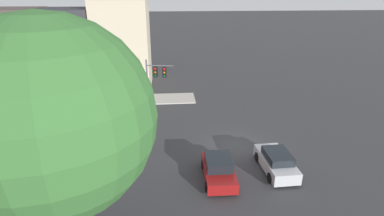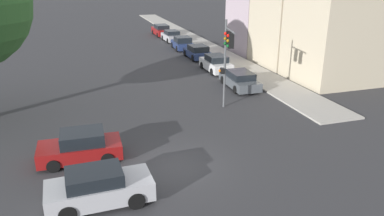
# 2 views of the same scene
# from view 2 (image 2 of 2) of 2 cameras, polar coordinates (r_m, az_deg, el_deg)

# --- Properties ---
(ground_plane) EXTENTS (300.00, 300.00, 0.00)m
(ground_plane) POSITION_cam_2_polar(r_m,az_deg,el_deg) (17.75, -2.23, -8.82)
(ground_plane) COLOR #333335
(sidewalk_strip) EXTENTS (3.21, 60.00, 0.12)m
(sidewalk_strip) POSITION_cam_2_polar(r_m,az_deg,el_deg) (50.19, -0.00, 10.43)
(sidewalk_strip) COLOR #ADA89E
(sidewalk_strip) RESTS_ON ground_plane
(rowhouse_backdrop) EXTENTS (7.04, 18.65, 11.64)m
(rowhouse_backdrop) POSITION_cam_2_polar(r_m,az_deg,el_deg) (37.13, 15.98, 14.16)
(rowhouse_backdrop) COLOR beige
(rowhouse_backdrop) RESTS_ON ground_plane
(traffic_signal) EXTENTS (0.65, 2.53, 5.77)m
(traffic_signal) POSITION_cam_2_polar(r_m,az_deg,el_deg) (23.43, 5.38, 8.82)
(traffic_signal) COLOR #515456
(traffic_signal) RESTS_ON ground_plane
(crossing_car_0) EXTENTS (4.12, 1.96, 1.47)m
(crossing_car_0) POSITION_cam_2_polar(r_m,az_deg,el_deg) (15.26, -14.04, -11.69)
(crossing_car_0) COLOR #B7B7BC
(crossing_car_0) RESTS_ON ground_plane
(crossing_car_1) EXTENTS (3.92, 2.02, 1.46)m
(crossing_car_1) POSITION_cam_2_polar(r_m,az_deg,el_deg) (18.76, -16.60, -5.69)
(crossing_car_1) COLOR maroon
(crossing_car_1) RESTS_ON ground_plane
(parked_car_0) EXTENTS (2.06, 4.52, 1.31)m
(parked_car_0) POSITION_cam_2_polar(r_m,az_deg,el_deg) (29.37, 7.29, 4.29)
(parked_car_0) COLOR #4C5156
(parked_car_0) RESTS_ON ground_plane
(parked_car_1) EXTENTS (1.93, 4.12, 1.49)m
(parked_car_1) POSITION_cam_2_polar(r_m,az_deg,el_deg) (34.08, 3.66, 6.77)
(parked_car_1) COLOR silver
(parked_car_1) RESTS_ON ground_plane
(parked_car_2) EXTENTS (2.14, 4.07, 1.36)m
(parked_car_2) POSITION_cam_2_polar(r_m,az_deg,el_deg) (39.23, 0.88, 8.52)
(parked_car_2) COLOR navy
(parked_car_2) RESTS_ON ground_plane
(parked_car_3) EXTENTS (2.15, 3.96, 1.46)m
(parked_car_3) POSITION_cam_2_polar(r_m,az_deg,el_deg) (43.89, -1.46, 9.82)
(parked_car_3) COLOR navy
(parked_car_3) RESTS_ON ground_plane
(parked_car_4) EXTENTS (2.00, 4.01, 1.41)m
(parked_car_4) POSITION_cam_2_polar(r_m,az_deg,el_deg) (49.02, -3.12, 10.88)
(parked_car_4) COLOR #B7B7BC
(parked_car_4) RESTS_ON ground_plane
(parked_car_5) EXTENTS (2.03, 4.69, 1.50)m
(parked_car_5) POSITION_cam_2_polar(r_m,az_deg,el_deg) (53.78, -4.67, 11.72)
(parked_car_5) COLOR maroon
(parked_car_5) RESTS_ON ground_plane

